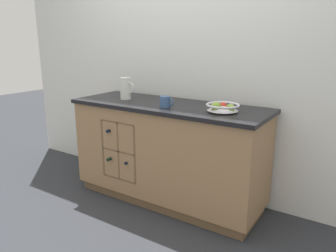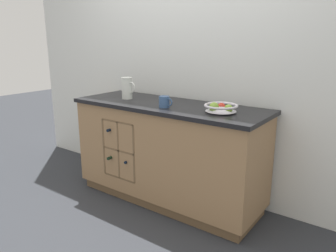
% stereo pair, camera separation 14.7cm
% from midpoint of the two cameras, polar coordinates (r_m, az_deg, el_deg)
% --- Properties ---
extents(ground_plane, '(14.00, 14.00, 0.00)m').
position_cam_midpoint_polar(ground_plane, '(3.19, 1.35, -12.54)').
color(ground_plane, '#2D3035').
extents(back_wall, '(4.40, 0.06, 2.55)m').
position_cam_midpoint_polar(back_wall, '(3.14, 5.39, 11.31)').
color(back_wall, silver).
rests_on(back_wall, ground_plane).
extents(kitchen_island, '(1.78, 0.66, 0.92)m').
position_cam_midpoint_polar(kitchen_island, '(3.00, 1.32, -4.62)').
color(kitchen_island, brown).
rests_on(kitchen_island, ground_plane).
extents(fruit_bowl, '(0.26, 0.26, 0.08)m').
position_cam_midpoint_polar(fruit_bowl, '(2.58, 10.79, 3.21)').
color(fruit_bowl, silver).
rests_on(fruit_bowl, kitchen_island).
extents(white_pitcher, '(0.16, 0.10, 0.20)m').
position_cam_midpoint_polar(white_pitcher, '(3.12, -5.78, 6.65)').
color(white_pitcher, silver).
rests_on(white_pitcher, kitchen_island).
extents(ceramic_mug, '(0.13, 0.09, 0.09)m').
position_cam_midpoint_polar(ceramic_mug, '(2.72, 0.94, 4.23)').
color(ceramic_mug, '#385684').
rests_on(ceramic_mug, kitchen_island).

